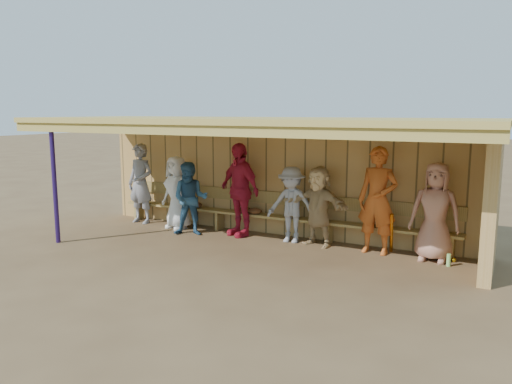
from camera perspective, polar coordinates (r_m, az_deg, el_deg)
ground at (r=9.73m, az=-0.96°, el=-6.41°), size 90.00×90.00×0.00m
player_a at (r=12.04m, az=-13.05°, el=0.95°), size 0.70×0.48×1.88m
player_b at (r=11.31m, az=-9.04°, el=-0.06°), size 0.91×0.71×1.64m
player_c at (r=10.68m, az=-7.52°, el=-0.77°), size 0.93×0.85×1.57m
player_d at (r=10.52m, az=-1.92°, el=0.27°), size 1.25×0.90×1.97m
player_e at (r=10.03m, az=4.06°, el=-1.46°), size 1.04×0.65×1.54m
player_f at (r=9.82m, az=7.13°, el=-1.60°), size 1.54×0.80×1.58m
player_g at (r=9.45m, az=13.73°, el=-0.93°), size 0.76×0.52×2.00m
player_h at (r=9.29m, az=19.79°, el=-2.15°), size 0.87×0.57×1.76m
dugout_structure at (r=9.86m, az=2.91°, el=3.81°), size 8.80×3.20×2.50m
bench at (r=10.58m, az=1.91°, el=-2.21°), size 7.60×0.34×0.93m
dugout_equipment at (r=10.57m, az=0.50°, el=-2.42°), size 5.72×0.62×0.80m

